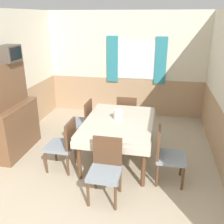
# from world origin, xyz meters

# --- Properties ---
(wall_back) EXTENTS (4.37, 0.10, 2.60)m
(wall_back) POSITION_xyz_m (0.01, 4.31, 1.31)
(wall_back) COLOR silver
(wall_back) RESTS_ON ground_plane
(wall_left) EXTENTS (0.05, 4.69, 2.60)m
(wall_left) POSITION_xyz_m (-2.01, 2.15, 1.30)
(wall_left) COLOR silver
(wall_left) RESTS_ON ground_plane
(dining_table) EXTENTS (1.21, 1.63, 0.76)m
(dining_table) POSITION_xyz_m (0.25, 1.98, 0.65)
(dining_table) COLOR beige
(dining_table) RESTS_ON ground_plane
(chair_head_near) EXTENTS (0.44, 0.44, 0.89)m
(chair_head_near) POSITION_xyz_m (0.25, 0.93, 0.48)
(chair_head_near) COLOR brown
(chair_head_near) RESTS_ON ground_plane
(chair_left_far) EXTENTS (0.44, 0.44, 0.89)m
(chair_left_far) POSITION_xyz_m (-0.60, 2.49, 0.48)
(chair_left_far) COLOR brown
(chair_left_far) RESTS_ON ground_plane
(chair_left_near) EXTENTS (0.44, 0.44, 0.89)m
(chair_left_near) POSITION_xyz_m (-0.60, 1.48, 0.48)
(chair_left_near) COLOR brown
(chair_left_near) RESTS_ON ground_plane
(chair_right_near) EXTENTS (0.44, 0.44, 0.89)m
(chair_right_near) POSITION_xyz_m (1.09, 1.48, 0.48)
(chair_right_near) COLOR brown
(chair_right_near) RESTS_ON ground_plane
(chair_head_window) EXTENTS (0.44, 0.44, 0.89)m
(chair_head_window) POSITION_xyz_m (0.25, 3.03, 0.48)
(chair_head_window) COLOR brown
(chair_head_window) RESTS_ON ground_plane
(sideboard) EXTENTS (0.46, 1.16, 1.71)m
(sideboard) POSITION_xyz_m (-1.76, 1.86, 0.72)
(sideboard) COLOR brown
(sideboard) RESTS_ON ground_plane
(tv) EXTENTS (0.29, 0.41, 0.29)m
(tv) POSITION_xyz_m (-1.74, 2.02, 1.85)
(tv) COLOR #51473D
(tv) RESTS_ON sideboard
(vase) EXTENTS (0.16, 0.16, 0.17)m
(vase) POSITION_xyz_m (0.22, 2.04, 0.84)
(vase) COLOR silver
(vase) RESTS_ON dining_table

